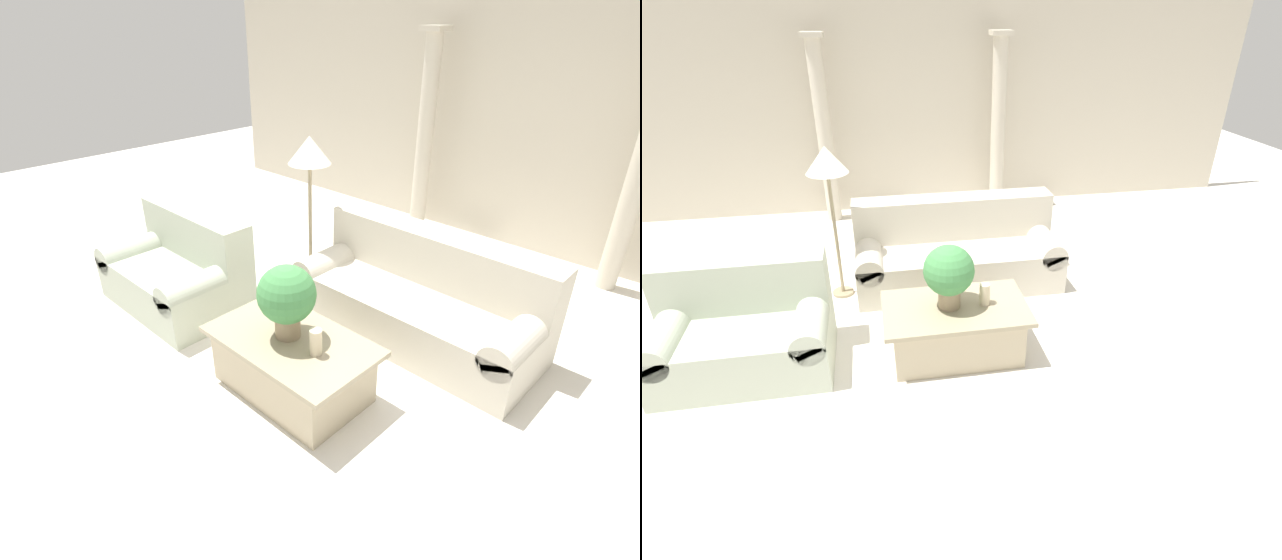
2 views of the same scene
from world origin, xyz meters
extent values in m
plane|color=silver|center=(0.00, 0.00, 0.00)|extent=(16.00, 16.00, 0.00)
cube|color=beige|center=(0.00, 3.30, 1.60)|extent=(10.00, 0.06, 3.20)
cube|color=beige|center=(0.25, 0.76, 0.22)|extent=(2.18, 0.90, 0.44)
cube|color=beige|center=(0.25, 1.06, 0.67)|extent=(2.18, 0.32, 0.46)
cylinder|color=beige|center=(-0.70, 0.76, 0.42)|extent=(0.28, 0.90, 0.28)
cylinder|color=beige|center=(1.20, 0.76, 0.42)|extent=(0.28, 0.90, 0.28)
cube|color=#B8C1AB|center=(-1.75, -0.39, 0.22)|extent=(1.40, 0.90, 0.44)
cube|color=#B8C1AB|center=(-1.75, -0.10, 0.67)|extent=(1.40, 0.32, 0.46)
cylinder|color=#B8C1AB|center=(-2.31, -0.39, 0.42)|extent=(0.28, 0.90, 0.28)
cylinder|color=#B8C1AB|center=(-1.19, -0.39, 0.42)|extent=(0.28, 0.90, 0.28)
cube|color=tan|center=(0.01, -0.48, 0.22)|extent=(1.09, 0.67, 0.43)
cube|color=tan|center=(0.01, -0.48, 0.45)|extent=(1.24, 0.76, 0.04)
cylinder|color=#937F60|center=(-0.04, -0.47, 0.56)|extent=(0.19, 0.19, 0.17)
sphere|color=#428447|center=(-0.04, -0.47, 0.82)|extent=(0.43, 0.43, 0.43)
cylinder|color=beige|center=(0.27, -0.48, 0.57)|extent=(0.09, 0.09, 0.19)
cylinder|color=gray|center=(-1.01, 0.74, 0.01)|extent=(0.22, 0.22, 0.03)
cylinder|color=gray|center=(-1.01, 0.74, 0.68)|extent=(0.04, 0.04, 1.30)
cone|color=silver|center=(-1.01, 0.74, 1.45)|extent=(0.40, 0.40, 0.25)
cylinder|color=beige|center=(-1.18, 2.94, 1.19)|extent=(0.20, 0.20, 2.38)
cube|color=beige|center=(-1.18, 2.94, 2.41)|extent=(0.28, 0.28, 0.06)
cylinder|color=beige|center=(1.21, 2.94, 1.19)|extent=(0.20, 0.20, 2.38)
cube|color=beige|center=(1.21, 2.94, 2.41)|extent=(0.28, 0.28, 0.06)
camera|label=1|loc=(2.24, -2.49, 2.58)|focal=28.00mm
camera|label=2|loc=(-0.57, -4.04, 2.74)|focal=28.00mm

